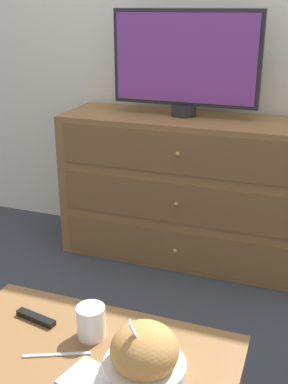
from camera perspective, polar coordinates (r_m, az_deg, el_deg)
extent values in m
plane|color=#383D47|center=(3.11, 6.51, -5.38)|extent=(12.00, 12.00, 0.00)
cube|color=white|center=(2.80, 7.80, 19.32)|extent=(12.00, 0.05, 2.60)
cube|color=olive|center=(2.73, 5.16, 0.25)|extent=(1.41, 0.43, 0.82)
cube|color=brown|center=(2.65, 3.74, -6.90)|extent=(1.30, 0.01, 0.22)
sphere|color=tan|center=(2.65, 3.70, -6.96)|extent=(0.02, 0.02, 0.02)
cube|color=brown|center=(2.53, 3.88, -1.41)|extent=(1.30, 0.01, 0.22)
sphere|color=tan|center=(2.53, 3.85, -1.46)|extent=(0.02, 0.02, 0.02)
cube|color=brown|center=(2.44, 4.04, 4.55)|extent=(1.30, 0.01, 0.22)
sphere|color=tan|center=(2.44, 4.01, 4.51)|extent=(0.02, 0.02, 0.02)
cylinder|color=#232328|center=(2.65, 4.71, 9.60)|extent=(0.14, 0.14, 0.06)
cube|color=#232328|center=(2.62, 4.95, 15.51)|extent=(0.79, 0.04, 0.49)
cube|color=#7A3893|center=(2.60, 4.82, 15.47)|extent=(0.75, 0.01, 0.45)
cube|color=olive|center=(1.47, -6.61, -18.63)|extent=(0.86, 0.46, 0.02)
cylinder|color=brown|center=(1.90, -14.73, -17.39)|extent=(0.04, 0.04, 0.44)
cylinder|color=silver|center=(1.38, 0.06, -20.00)|extent=(0.23, 0.23, 0.03)
ellipsoid|color=tan|center=(1.35, 0.07, -18.19)|extent=(0.19, 0.19, 0.14)
cube|color=silver|center=(1.31, -0.05, -18.29)|extent=(0.06, 0.03, 0.14)
cube|color=silver|center=(1.27, -1.40, -15.73)|extent=(0.02, 0.03, 0.03)
cylinder|color=beige|center=(1.50, -6.25, -15.64)|extent=(0.08, 0.08, 0.06)
cylinder|color=white|center=(1.49, -6.28, -15.05)|extent=(0.09, 0.09, 0.10)
cube|color=white|center=(1.38, -6.74, -21.01)|extent=(0.15, 0.15, 0.00)
cube|color=silver|center=(1.46, -10.37, -18.41)|extent=(0.18, 0.09, 0.01)
cube|color=black|center=(1.60, -12.69, -14.34)|extent=(0.15, 0.05, 0.02)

